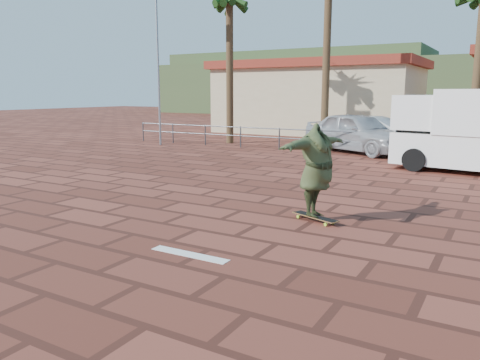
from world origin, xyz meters
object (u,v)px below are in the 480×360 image
longboard (315,217)px  car_white (378,134)px  skateboarder (317,170)px  car_silver (358,132)px

longboard → car_white: size_ratio=0.24×
skateboarder → car_silver: (-2.48, 11.33, -0.18)m
longboard → car_white: 12.64m
longboard → car_silver: bearing=123.9°
car_silver → car_white: 1.29m
car_silver → longboard: bearing=-141.8°
longboard → car_silver: 11.62m
longboard → skateboarder: skateboarder is taller
car_white → skateboarder: bearing=-162.8°
car_silver → car_white: bearing=-1.0°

